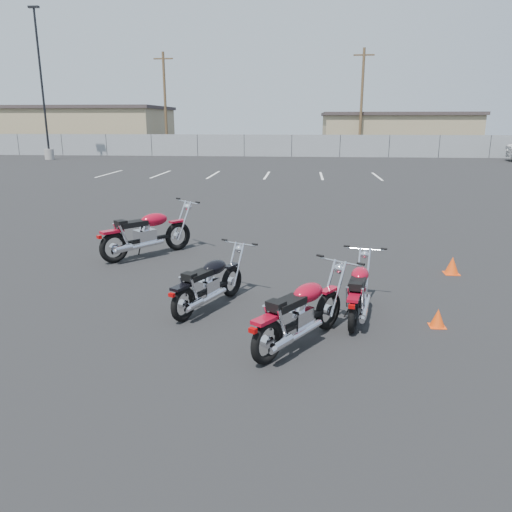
# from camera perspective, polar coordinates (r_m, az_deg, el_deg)

# --- Properties ---
(ground) EXTENTS (120.00, 120.00, 0.00)m
(ground) POSITION_cam_1_polar(r_m,az_deg,el_deg) (8.31, -1.76, -5.38)
(ground) COLOR black
(ground) RESTS_ON ground
(motorcycle_front_red) EXTENTS (1.91, 2.04, 1.15)m
(motorcycle_front_red) POSITION_cam_1_polar(r_m,az_deg,el_deg) (11.25, -12.36, 2.56)
(motorcycle_front_red) COLOR black
(motorcycle_front_red) RESTS_ON ground
(motorcycle_second_black) EXTENTS (1.17, 1.83, 0.92)m
(motorcycle_second_black) POSITION_cam_1_polar(r_m,az_deg,el_deg) (7.99, -5.39, -3.10)
(motorcycle_second_black) COLOR black
(motorcycle_second_black) RESTS_ON ground
(motorcycle_third_red) EXTENTS (0.78, 1.83, 0.90)m
(motorcycle_third_red) POSITION_cam_1_polar(r_m,az_deg,el_deg) (7.77, 11.65, -3.97)
(motorcycle_third_red) COLOR black
(motorcycle_third_red) RESTS_ON ground
(motorcycle_rear_red) EXTENTS (1.50, 1.88, 1.00)m
(motorcycle_rear_red) POSITION_cam_1_polar(r_m,az_deg,el_deg) (6.67, 5.10, -6.54)
(motorcycle_rear_red) COLOR black
(motorcycle_rear_red) RESTS_ON ground
(training_cone_near) EXTENTS (0.29, 0.29, 0.34)m
(training_cone_near) POSITION_cam_1_polar(r_m,az_deg,el_deg) (10.54, 21.50, -1.00)
(training_cone_near) COLOR #F1450C
(training_cone_near) RESTS_ON ground
(training_cone_far) EXTENTS (0.23, 0.23, 0.27)m
(training_cone_far) POSITION_cam_1_polar(r_m,az_deg,el_deg) (7.81, 20.06, -6.65)
(training_cone_far) COLOR #F1450C
(training_cone_far) RESTS_ON ground
(light_pole_west) EXTENTS (0.80, 0.70, 10.93)m
(light_pole_west) POSITION_cam_1_polar(r_m,az_deg,el_deg) (42.59, -22.89, 14.03)
(light_pole_west) COLOR gray
(light_pole_west) RESTS_ON ground
(chainlink_fence) EXTENTS (80.06, 0.06, 1.80)m
(chainlink_fence) POSITION_cam_1_polar(r_m,az_deg,el_deg) (42.78, 4.10, 12.46)
(chainlink_fence) COLOR gray
(chainlink_fence) RESTS_ON ground
(tan_building_west) EXTENTS (18.40, 10.40, 4.30)m
(tan_building_west) POSITION_cam_1_polar(r_m,az_deg,el_deg) (54.77, -20.06, 13.52)
(tan_building_west) COLOR #9A8963
(tan_building_west) RESTS_ON ground
(tan_building_east) EXTENTS (14.40, 9.40, 3.70)m
(tan_building_east) POSITION_cam_1_polar(r_m,az_deg,el_deg) (52.51, 15.66, 13.51)
(tan_building_east) COLOR #9A8963
(tan_building_east) RESTS_ON ground
(utility_pole_b) EXTENTS (1.80, 0.24, 9.00)m
(utility_pole_b) POSITION_cam_1_polar(r_m,az_deg,el_deg) (49.48, -10.35, 17.02)
(utility_pole_b) COLOR #4C3723
(utility_pole_b) RESTS_ON ground
(utility_pole_c) EXTENTS (1.80, 0.24, 9.00)m
(utility_pole_c) POSITION_cam_1_polar(r_m,az_deg,el_deg) (47.02, 11.98, 17.05)
(utility_pole_c) COLOR #4C3723
(utility_pole_c) RESTS_ON ground
(parking_line_stripes) EXTENTS (15.12, 4.00, 0.01)m
(parking_line_stripes) POSITION_cam_1_polar(r_m,az_deg,el_deg) (28.09, -1.84, 9.24)
(parking_line_stripes) COLOR silver
(parking_line_stripes) RESTS_ON ground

